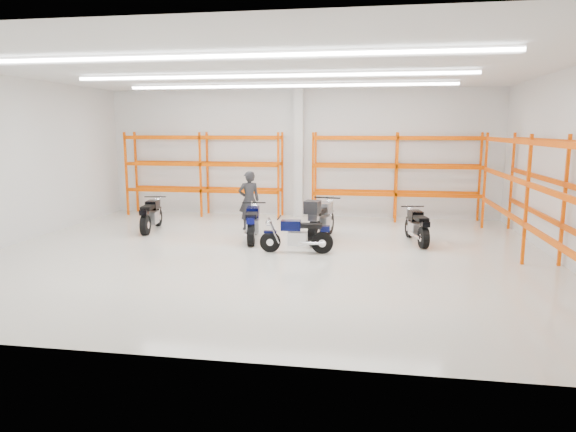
% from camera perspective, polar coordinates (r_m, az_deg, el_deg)
% --- Properties ---
extents(ground, '(14.00, 14.00, 0.00)m').
position_cam_1_polar(ground, '(12.94, -2.47, -4.25)').
color(ground, silver).
rests_on(ground, ground).
extents(room_shell, '(14.02, 12.02, 4.51)m').
position_cam_1_polar(room_shell, '(12.59, -2.56, 10.43)').
color(room_shell, white).
rests_on(room_shell, ground).
extents(motorcycle_main, '(1.87, 0.62, 0.92)m').
position_cam_1_polar(motorcycle_main, '(12.98, 1.30, -2.26)').
color(motorcycle_main, black).
rests_on(motorcycle_main, ground).
extents(motorcycle_back_a, '(0.68, 2.05, 1.01)m').
position_cam_1_polar(motorcycle_back_a, '(16.30, -15.00, 0.01)').
color(motorcycle_back_a, black).
rests_on(motorcycle_back_a, ground).
extents(motorcycle_back_b, '(0.68, 2.07, 1.02)m').
position_cam_1_polar(motorcycle_back_b, '(14.38, -3.96, -0.91)').
color(motorcycle_back_b, black).
rests_on(motorcycle_back_b, ground).
extents(motorcycle_back_c, '(0.86, 2.44, 1.26)m').
position_cam_1_polar(motorcycle_back_c, '(14.31, 3.61, -0.46)').
color(motorcycle_back_c, black).
rests_on(motorcycle_back_c, ground).
extents(motorcycle_back_d, '(0.69, 1.95, 0.96)m').
position_cam_1_polar(motorcycle_back_d, '(14.47, 14.16, -1.22)').
color(motorcycle_back_d, black).
rests_on(motorcycle_back_d, ground).
extents(standing_man, '(0.79, 0.68, 1.83)m').
position_cam_1_polar(standing_man, '(16.00, -4.35, 1.75)').
color(standing_man, black).
rests_on(standing_man, ground).
extents(structural_column, '(0.32, 0.32, 4.50)m').
position_cam_1_polar(structural_column, '(18.32, 1.19, 6.96)').
color(structural_column, white).
rests_on(structural_column, ground).
extents(pallet_racking_back_left, '(5.67, 0.87, 3.00)m').
position_cam_1_polar(pallet_racking_back_left, '(18.80, -9.33, 5.48)').
color(pallet_racking_back_left, '#EB5300').
rests_on(pallet_racking_back_left, ground).
extents(pallet_racking_back_right, '(5.67, 0.87, 3.00)m').
position_cam_1_polar(pallet_racking_back_right, '(17.85, 11.95, 5.19)').
color(pallet_racking_back_right, '#EB5300').
rests_on(pallet_racking_back_right, ground).
extents(pallet_racking_side, '(0.87, 9.07, 3.00)m').
position_cam_1_polar(pallet_racking_side, '(12.97, 26.79, 2.89)').
color(pallet_racking_side, '#EB5300').
rests_on(pallet_racking_side, ground).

